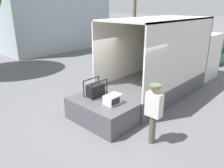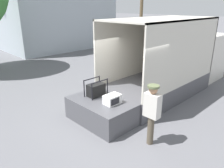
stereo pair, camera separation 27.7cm
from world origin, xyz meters
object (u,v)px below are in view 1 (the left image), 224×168
box_truck (176,65)px  pickup_truck_green (216,50)px  microwave (113,99)px  worker_person (154,108)px  portable_generator (96,90)px

box_truck → pickup_truck_green: 7.24m
box_truck → microwave: (-4.91, -0.42, -0.09)m
pickup_truck_green → microwave: bearing=-175.4°
worker_person → pickup_truck_green: bearing=11.5°
microwave → portable_generator: portable_generator is taller
box_truck → microwave: bearing=-175.1°
pickup_truck_green → worker_person: bearing=-168.5°
microwave → pickup_truck_green: 12.16m
portable_generator → worker_person: bearing=-91.0°
box_truck → worker_person: bearing=-158.8°
portable_generator → worker_person: size_ratio=0.41×
portable_generator → pickup_truck_green: bearing=0.6°
portable_generator → worker_person: worker_person is taller
microwave → pickup_truck_green: size_ratio=0.11×
microwave → portable_generator: size_ratio=0.75×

